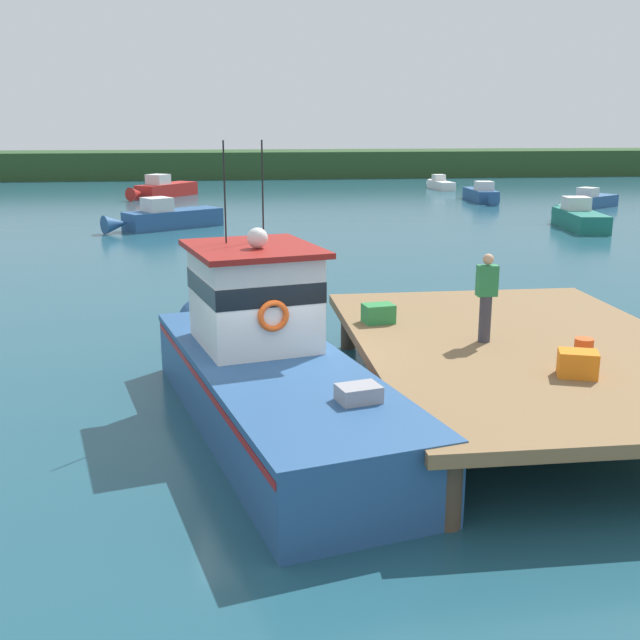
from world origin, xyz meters
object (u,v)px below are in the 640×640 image
(mooring_buoy_inshore, at_px, (162,215))
(moored_boat_off_the_point, at_px, (440,184))
(moored_boat_far_left, at_px, (590,201))
(main_fishing_boat, at_px, (266,364))
(crate_single_far, at_px, (378,313))
(moored_boat_near_channel, at_px, (163,189))
(crate_stack_mid_dock, at_px, (578,364))
(moored_boat_outer_mooring, at_px, (578,217))
(moored_boat_mid_harbor, at_px, (482,194))
(moored_boat_far_right, at_px, (166,218))
(deckhand_by_the_boat, at_px, (486,296))
(bait_bucket, at_px, (584,348))

(mooring_buoy_inshore, bearing_deg, moored_boat_off_the_point, 40.68)
(moored_boat_far_left, bearing_deg, mooring_buoy_inshore, -173.45)
(main_fishing_boat, height_order, crate_single_far, main_fishing_boat)
(moored_boat_off_the_point, relative_size, moored_boat_near_channel, 0.75)
(crate_stack_mid_dock, bearing_deg, moored_boat_near_channel, 102.53)
(moored_boat_outer_mooring, distance_m, moored_boat_near_channel, 28.53)
(main_fishing_boat, xyz_separation_m, moored_boat_mid_harbor, (16.16, 36.41, -0.54))
(moored_boat_far_right, relative_size, mooring_buoy_inshore, 11.23)
(moored_boat_outer_mooring, bearing_deg, moored_boat_off_the_point, 91.58)
(main_fishing_boat, xyz_separation_m, moored_boat_outer_mooring, (16.69, 23.42, -0.50))
(moored_boat_outer_mooring, xyz_separation_m, moored_boat_far_right, (-20.23, 2.15, 0.02))
(mooring_buoy_inshore, bearing_deg, main_fishing_boat, -82.18)
(main_fishing_boat, height_order, moored_boat_off_the_point, main_fishing_boat)
(crate_stack_mid_dock, bearing_deg, main_fishing_boat, 159.52)
(moored_boat_off_the_point, bearing_deg, deckhand_by_the_boat, -104.66)
(crate_stack_mid_dock, height_order, mooring_buoy_inshore, crate_stack_mid_dock)
(bait_bucket, xyz_separation_m, moored_boat_near_channel, (-10.30, 42.94, -0.82))
(crate_single_far, height_order, moored_boat_far_right, crate_single_far)
(moored_boat_far_right, relative_size, moored_boat_mid_harbor, 1.08)
(crate_single_far, relative_size, moored_boat_outer_mooring, 0.10)
(crate_stack_mid_dock, distance_m, moored_boat_outer_mooring, 27.88)
(crate_stack_mid_dock, bearing_deg, moored_boat_outer_mooring, 64.84)
(moored_boat_far_right, bearing_deg, crate_single_far, -75.98)
(moored_boat_outer_mooring, height_order, mooring_buoy_inshore, moored_boat_outer_mooring)
(moored_boat_far_right, bearing_deg, main_fishing_boat, -82.10)
(bait_bucket, bearing_deg, main_fishing_boat, 170.70)
(moored_boat_mid_harbor, bearing_deg, crate_stack_mid_dock, -106.49)
(moored_boat_off_the_point, xyz_separation_m, moored_boat_far_right, (-19.61, -20.71, 0.15))
(crate_stack_mid_dock, height_order, bait_bucket, crate_stack_mid_dock)
(crate_single_far, bearing_deg, moored_boat_far_right, 104.02)
(bait_bucket, distance_m, moored_boat_far_left, 36.58)
(main_fishing_boat, bearing_deg, moored_boat_near_channel, 96.66)
(deckhand_by_the_boat, distance_m, moored_boat_far_right, 26.43)
(mooring_buoy_inshore, bearing_deg, moored_boat_near_channel, 94.06)
(moored_boat_off_the_point, bearing_deg, moored_boat_outer_mooring, -88.42)
(moored_boat_far_left, height_order, mooring_buoy_inshore, moored_boat_far_left)
(moored_boat_off_the_point, distance_m, moored_boat_far_left, 15.30)
(deckhand_by_the_boat, bearing_deg, moored_boat_near_channel, 102.08)
(moored_boat_far_right, height_order, mooring_buoy_inshore, moored_boat_far_right)
(bait_bucket, height_order, moored_boat_off_the_point, bait_bucket)
(moored_boat_outer_mooring, distance_m, moored_boat_far_left, 9.79)
(moored_boat_off_the_point, bearing_deg, moored_boat_far_left, -69.30)
(deckhand_by_the_boat, xyz_separation_m, moored_boat_outer_mooring, (12.66, 23.13, -1.55))
(moored_boat_off_the_point, xyz_separation_m, moored_boat_mid_harbor, (0.10, -9.86, 0.09))
(moored_boat_near_channel, bearing_deg, crate_stack_mid_dock, -77.47)
(crate_single_far, xyz_separation_m, moored_boat_mid_harbor, (13.79, 34.54, -0.93))
(crate_stack_mid_dock, relative_size, moored_boat_outer_mooring, 0.10)
(crate_single_far, xyz_separation_m, moored_boat_far_left, (19.10, 30.09, -0.96))
(moored_boat_near_channel, distance_m, moored_boat_mid_harbor, 21.81)
(moored_boat_outer_mooring, distance_m, mooring_buoy_inshore, 21.43)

